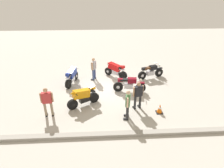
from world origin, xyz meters
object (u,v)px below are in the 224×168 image
at_px(motorcycle_black_cruiser, 151,72).
at_px(person_in_red_shirt, 47,101).
at_px(motorcycle_maroon_cruiser, 129,84).
at_px(person_in_gray_shirt, 94,67).
at_px(traffic_cone, 160,108).
at_px(motorcycle_blue_sportbike, 72,76).
at_px(motorcycle_orange_sportbike, 83,96).
at_px(motorcycle_red_sportbike, 115,70).
at_px(person_in_green_shirt, 128,103).
at_px(person_in_black_shirt, 138,94).

relative_size(motorcycle_black_cruiser, person_in_red_shirt, 1.22).
bearing_deg(motorcycle_maroon_cruiser, person_in_red_shirt, -144.78).
xyz_separation_m(motorcycle_black_cruiser, person_in_gray_shirt, (4.18, -0.01, 0.42)).
height_order(motorcycle_maroon_cruiser, traffic_cone, motorcycle_maroon_cruiser).
bearing_deg(motorcycle_blue_sportbike, motorcycle_black_cruiser, -69.47).
relative_size(motorcycle_orange_sportbike, motorcycle_black_cruiser, 0.87).
height_order(motorcycle_black_cruiser, motorcycle_red_sportbike, motorcycle_red_sportbike).
height_order(motorcycle_orange_sportbike, person_in_red_shirt, person_in_red_shirt).
bearing_deg(motorcycle_black_cruiser, motorcycle_red_sportbike, 154.18).
height_order(motorcycle_orange_sportbike, traffic_cone, motorcycle_orange_sportbike).
bearing_deg(person_in_gray_shirt, motorcycle_red_sportbike, -147.97).
height_order(motorcycle_blue_sportbike, motorcycle_red_sportbike, same).
bearing_deg(motorcycle_red_sportbike, traffic_cone, 152.91).
xyz_separation_m(motorcycle_orange_sportbike, person_in_red_shirt, (1.71, 0.92, 0.35)).
relative_size(motorcycle_blue_sportbike, motorcycle_orange_sportbike, 1.10).
distance_m(person_in_red_shirt, person_in_green_shirt, 4.07).
xyz_separation_m(motorcycle_black_cruiser, person_in_red_shirt, (6.40, 4.38, 0.42)).
height_order(motorcycle_black_cruiser, traffic_cone, motorcycle_black_cruiser).
height_order(person_in_red_shirt, person_in_black_shirt, person_in_red_shirt).
relative_size(motorcycle_maroon_cruiser, person_in_gray_shirt, 1.27).
relative_size(motorcycle_maroon_cruiser, motorcycle_orange_sportbike, 1.19).
xyz_separation_m(motorcycle_blue_sportbike, person_in_gray_shirt, (-1.51, -0.61, 0.34)).
xyz_separation_m(motorcycle_maroon_cruiser, person_in_red_shirt, (4.53, 2.39, 0.42)).
xyz_separation_m(person_in_red_shirt, person_in_gray_shirt, (-2.23, -4.39, -0.01)).
xyz_separation_m(motorcycle_orange_sportbike, person_in_gray_shirt, (-0.52, -3.47, 0.34)).
height_order(person_in_black_shirt, person_in_gray_shirt, person_in_gray_shirt).
bearing_deg(motorcycle_maroon_cruiser, motorcycle_orange_sportbike, -145.09).
bearing_deg(person_in_black_shirt, motorcycle_blue_sportbike, 30.43).
height_order(person_in_green_shirt, traffic_cone, person_in_green_shirt).
bearing_deg(person_in_black_shirt, motorcycle_maroon_cruiser, -14.15).
bearing_deg(motorcycle_black_cruiser, person_in_gray_shirt, 161.53).
height_order(motorcycle_red_sportbike, person_in_gray_shirt, person_in_gray_shirt).
relative_size(motorcycle_black_cruiser, motorcycle_red_sportbike, 1.24).
xyz_separation_m(person_in_red_shirt, traffic_cone, (-5.85, 0.03, -0.68)).
distance_m(motorcycle_maroon_cruiser, person_in_red_shirt, 5.14).
distance_m(motorcycle_blue_sportbike, motorcycle_red_sportbike, 3.24).
relative_size(motorcycle_blue_sportbike, motorcycle_red_sportbike, 1.19).
xyz_separation_m(motorcycle_blue_sportbike, motorcycle_red_sportbike, (-3.10, -0.94, 0.00)).
relative_size(motorcycle_maroon_cruiser, person_in_green_shirt, 1.29).
relative_size(motorcycle_blue_sportbike, person_in_black_shirt, 1.19).
bearing_deg(motorcycle_red_sportbike, motorcycle_black_cruiser, -147.78).
bearing_deg(motorcycle_red_sportbike, person_in_black_shirt, 141.76).
bearing_deg(person_in_red_shirt, motorcycle_maroon_cruiser, -68.27).
distance_m(motorcycle_orange_sportbike, person_in_black_shirt, 3.07).
bearing_deg(motorcycle_orange_sportbike, motorcycle_blue_sportbike, -102.60).
distance_m(motorcycle_black_cruiser, traffic_cone, 4.46).
relative_size(person_in_red_shirt, person_in_black_shirt, 1.02).
bearing_deg(person_in_red_shirt, person_in_black_shirt, -90.61).
bearing_deg(person_in_green_shirt, person_in_red_shirt, 5.74).
bearing_deg(motorcycle_black_cruiser, person_in_red_shirt, -163.98).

